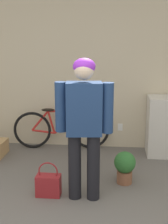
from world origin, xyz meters
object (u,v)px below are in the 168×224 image
object	(u,v)px
potted_plant	(125,166)
bicycle	(61,129)
person	(84,119)
handbag	(48,185)

from	to	relation	value
potted_plant	bicycle	bearing A→B (deg)	131.05
bicycle	potted_plant	bearing A→B (deg)	-54.12
potted_plant	person	bearing A→B (deg)	-137.75
person	potted_plant	world-z (taller)	person
bicycle	potted_plant	xyz separation A→B (m)	(1.02, -1.18, -0.10)
person	handbag	xyz separation A→B (m)	(-0.42, 0.01, -0.81)
person	potted_plant	distance (m)	0.96
handbag	potted_plant	distance (m)	0.99
person	handbag	world-z (taller)	person
person	bicycle	xyz separation A→B (m)	(-0.55, 1.61, -0.61)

